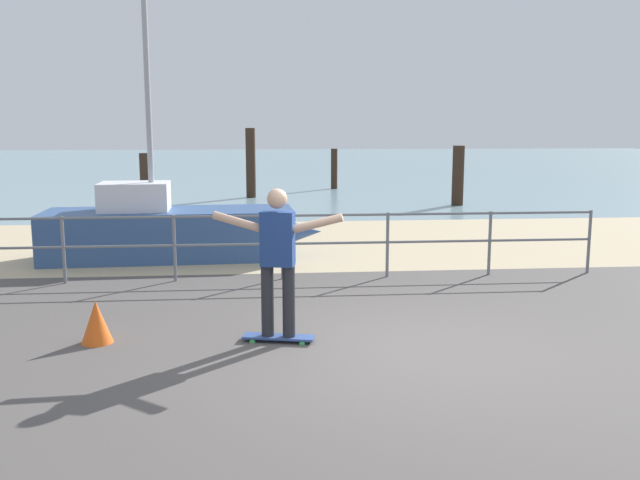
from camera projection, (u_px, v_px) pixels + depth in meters
ground_plane at (414, 388)px, 6.39m from camera, size 24.00×10.00×0.04m
beach_strip at (327, 242)px, 14.25m from camera, size 24.00×6.00×0.04m
sea_surface at (281, 165)px, 41.75m from camera, size 72.00×50.00×0.04m
railing_fence at (229, 237)px, 10.63m from camera, size 11.67×0.05×1.05m
sailboat at (179, 230)px, 12.43m from camera, size 4.99×1.59×5.64m
skateboard at (279, 337)px, 7.69m from camera, size 0.82×0.38×0.08m
skateboarder at (278, 254)px, 7.53m from camera, size 1.43×0.42×1.65m
groyne_post_0 at (146, 180)px, 20.51m from camera, size 0.37×0.37×1.57m
groyne_post_1 at (251, 163)px, 22.66m from camera, size 0.32×0.32×2.30m
groyne_post_2 at (334, 169)px, 25.79m from camera, size 0.24×0.24×1.52m
groyne_post_3 at (458, 176)px, 20.51m from camera, size 0.35×0.35×1.79m
traffic_cone at (96, 323)px, 7.61m from camera, size 0.36×0.36×0.50m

